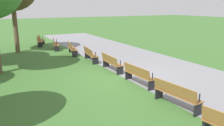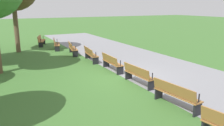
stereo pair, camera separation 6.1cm
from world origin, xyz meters
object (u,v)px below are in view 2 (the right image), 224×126
at_px(bench_2, 72,48).
at_px(bench_4, 112,62).
at_px(bench_3, 90,54).
at_px(bench_1, 56,44).
at_px(bench_5, 138,74).
at_px(bench_0, 41,40).
at_px(bench_6, 176,94).

distance_m(bench_2, bench_4, 5.18).
bearing_deg(bench_4, bench_2, -171.90).
bearing_deg(bench_3, bench_1, -163.79).
height_order(bench_1, bench_5, same).
distance_m(bench_0, bench_6, 15.44).
xyz_separation_m(bench_2, bench_3, (2.57, 0.36, 0.00)).
relative_size(bench_5, bench_6, 0.99).
distance_m(bench_0, bench_4, 10.34).
relative_size(bench_4, bench_6, 0.99).
xyz_separation_m(bench_1, bench_4, (7.69, 1.09, 0.00)).
bearing_deg(bench_6, bench_0, 179.98).
bearing_deg(bench_5, bench_0, -173.94).
xyz_separation_m(bench_3, bench_4, (2.59, 0.18, 0.00)).
bearing_deg(bench_4, bench_5, 2.03).
xyz_separation_m(bench_4, bench_6, (5.18, -0.18, 0.00)).
bearing_deg(bench_0, bench_2, 32.44).
distance_m(bench_0, bench_3, 7.77).
relative_size(bench_0, bench_2, 1.00).
height_order(bench_2, bench_4, same).
xyz_separation_m(bench_2, bench_5, (7.75, 0.55, 0.00)).
height_order(bench_5, bench_6, same).
relative_size(bench_0, bench_6, 1.01).
relative_size(bench_2, bench_3, 1.01).
relative_size(bench_0, bench_1, 1.00).
distance_m(bench_4, bench_6, 5.18).
height_order(bench_2, bench_5, same).
xyz_separation_m(bench_0, bench_6, (15.36, 1.63, 0.00)).
distance_m(bench_1, bench_5, 10.34).
distance_m(bench_0, bench_2, 5.18).
bearing_deg(bench_0, bench_3, 30.41).
bearing_deg(bench_4, bench_1, -169.88).
bearing_deg(bench_2, bench_0, -155.68).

